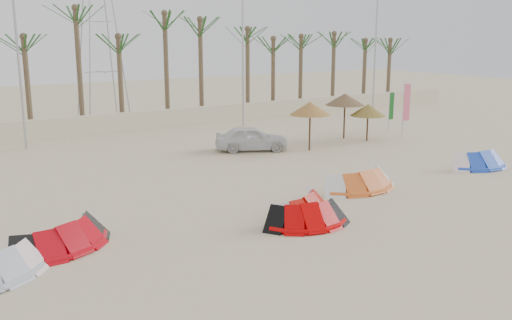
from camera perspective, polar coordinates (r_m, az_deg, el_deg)
ground at (r=18.53m, az=10.19°, el=-7.37°), size 120.00×120.00×0.00m
boundary_wall at (r=37.08m, az=-13.55°, el=3.59°), size 60.00×0.30×1.30m
palm_line at (r=38.29m, az=-13.81°, el=12.57°), size 52.00×4.00×7.70m
lamp_b at (r=33.19m, az=-22.74°, el=10.83°), size 1.25×0.14×11.00m
lamp_c at (r=38.30m, az=-1.27°, el=11.91°), size 1.25×0.14×11.00m
lamp_d at (r=45.74m, az=11.92°, el=11.77°), size 1.25×0.14×11.00m
pylon at (r=43.12m, az=-14.93°, el=3.88°), size 3.00×3.00×14.00m
kite_red_left at (r=18.09m, az=-19.06°, el=-6.98°), size 3.77×2.63×0.90m
kite_red_mid at (r=19.07m, az=4.64°, el=-5.30°), size 3.16×2.06×0.90m
kite_red_right at (r=20.03m, az=4.22°, el=-4.39°), size 3.76×2.70×0.90m
kite_orange at (r=23.75m, az=9.93°, el=-1.82°), size 3.63×1.66×0.90m
kite_blue at (r=29.06m, az=21.10°, el=0.17°), size 3.29×1.77×0.90m
parasol_left at (r=30.75m, az=5.44°, el=5.15°), size 2.21×2.21×2.64m
parasol_mid at (r=34.05m, az=11.14°, el=4.93°), size 2.07×2.07×2.19m
parasol_right at (r=34.52m, az=8.89°, el=6.01°), size 2.36×2.36×2.72m
flag_pink at (r=35.85m, az=14.72°, el=5.46°), size 0.44×0.15×3.43m
flag_green at (r=37.66m, az=13.35°, el=5.16°), size 0.45×0.04×2.66m
car at (r=30.82m, az=-0.45°, el=2.18°), size 4.22×3.15×1.34m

